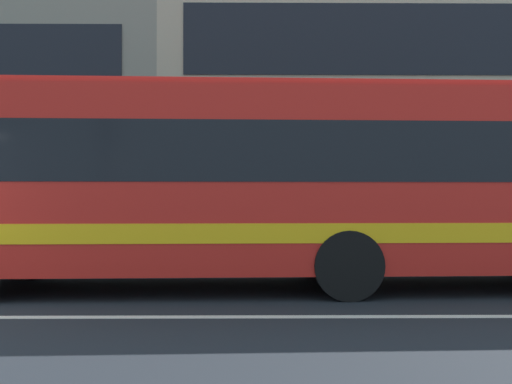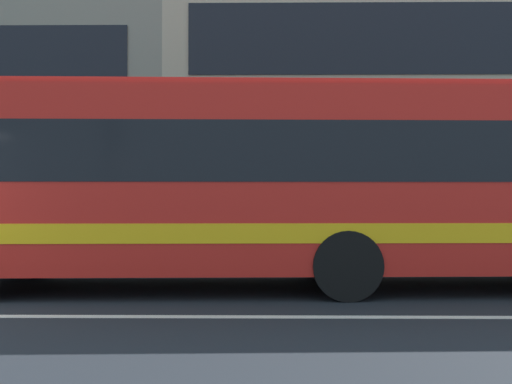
% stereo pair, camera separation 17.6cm
% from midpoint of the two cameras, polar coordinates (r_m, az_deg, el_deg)
% --- Properties ---
extents(apartment_block_right, '(19.79, 8.27, 10.67)m').
position_cam_midpoint_polar(apartment_block_right, '(21.99, 19.48, 9.52)').
color(apartment_block_right, '#BDAD90').
rests_on(apartment_block_right, ground_plane).
extents(transit_bus, '(11.49, 3.01, 3.19)m').
position_cam_midpoint_polar(transit_bus, '(9.06, 4.09, 1.29)').
color(transit_bus, red).
rests_on(transit_bus, ground_plane).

